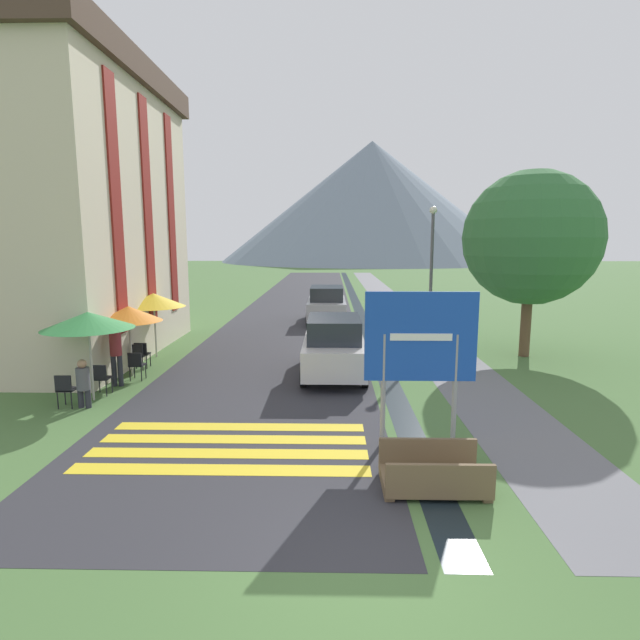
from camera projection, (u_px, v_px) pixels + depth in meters
ground_plane at (340, 320)px, 25.91m from camera, size 160.00×160.00×0.00m
road at (303, 298)px, 35.83m from camera, size 6.40×60.00×0.01m
footpath at (388, 299)px, 35.71m from camera, size 2.20×60.00×0.01m
drainage_channel at (354, 299)px, 35.76m from camera, size 0.60×60.00×0.00m
crosswalk_marking at (231, 446)px, 9.97m from camera, size 5.44×2.54×0.01m
mountain_distant at (372, 202)px, 102.65m from camera, size 61.49×61.49×24.19m
hotel_building at (76, 199)px, 17.34m from camera, size 5.48×9.95×10.19m
road_sign at (420, 347)px, 9.72m from camera, size 2.19×0.11×3.10m
footbridge at (433, 475)px, 8.27m from camera, size 1.70×1.10×0.65m
parked_car_near at (334, 346)px, 15.14m from camera, size 1.91×4.22×1.82m
parked_car_far at (327, 304)px, 25.25m from camera, size 1.98×4.22×1.82m
cafe_chair_middle at (136, 363)px, 14.63m from camera, size 0.40×0.40×0.85m
cafe_chair_far_left at (138, 354)px, 15.82m from camera, size 0.40×0.40×0.85m
cafe_chair_nearest at (66, 388)px, 12.19m from camera, size 0.40×0.40×0.85m
cafe_chair_near_left at (101, 377)px, 13.20m from camera, size 0.40×0.40×0.85m
cafe_chair_far_right at (142, 353)px, 16.06m from camera, size 0.40×0.40×0.85m
cafe_umbrella_front_green at (88, 320)px, 12.57m from camera, size 2.24×2.24×2.30m
cafe_umbrella_middle_orange at (129, 314)px, 14.91m from camera, size 1.95×1.95×2.15m
cafe_umbrella_rear_yellow at (154, 300)px, 17.43m from camera, size 2.16×2.16×2.27m
person_seated_near at (83, 381)px, 12.19m from camera, size 0.32×0.32×1.22m
person_standing_terrace at (116, 351)px, 13.99m from camera, size 0.32×0.32×1.77m
streetlamp at (431, 266)px, 18.81m from camera, size 0.28×0.28×5.34m
tree_by_path at (531, 238)px, 17.22m from camera, size 4.64×4.64×6.50m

